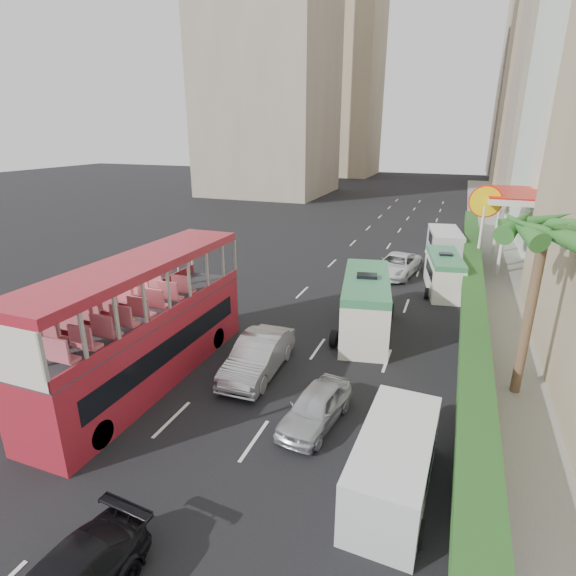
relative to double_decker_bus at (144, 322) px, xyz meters
The scene contains 18 objects.
ground_plane 6.51m from the double_decker_bus, ahead, with size 200.00×200.00×0.00m, color black.
double_decker_bus is the anchor object (origin of this frame).
car_silver_lane_a 5.09m from the double_decker_bus, 27.35° to the left, with size 1.68×4.82×1.59m, color #B9BBC0.
car_silver_lane_b 7.63m from the double_decker_bus, ahead, with size 1.52×3.77×1.29m, color #B9BBC0.
van_asset 19.43m from the double_decker_bus, 67.45° to the left, with size 2.42×5.26×1.46m, color silver.
minibus_near 10.58m from the double_decker_bus, 46.77° to the left, with size 2.16×6.49×2.88m, color silver.
minibus_far 18.76m from the double_decker_bus, 55.62° to the left, with size 1.76×5.28×2.34m, color silver.
panel_van_near 10.59m from the double_decker_bus, 14.41° to the right, with size 1.89×4.72×1.89m, color silver.
panel_van_far 25.94m from the double_decker_bus, 66.71° to the left, with size 2.20×5.49×2.20m, color silver.
sidewalk 29.26m from the double_decker_bus, 59.04° to the left, with size 6.00×120.00×0.18m, color #99968C.
kerb_wall 18.66m from the double_decker_bus, 48.93° to the left, with size 0.30×44.00×1.00m, color silver.
hedge 18.60m from the double_decker_bus, 48.93° to the left, with size 1.10×44.00×0.70m, color #2D6626.
palm_tree 14.39m from the double_decker_bus, 16.16° to the left, with size 0.36×0.36×6.40m, color brown.
shell_station 28.02m from the double_decker_bus, 55.18° to the left, with size 6.50×8.00×5.50m, color silver.
tower_far_a 87.36m from the double_decker_bus, 74.33° to the left, with size 14.00×14.00×44.00m, color tan.
tower_far_b 107.94m from the double_decker_bus, 77.53° to the left, with size 14.00×14.00×40.00m, color tan.
tower_left_a 62.45m from the double_decker_bus, 108.12° to the left, with size 18.00×18.00×52.00m, color tan.
tower_left_b 93.68m from the double_decker_bus, 100.08° to the left, with size 16.00×16.00×46.00m, color tan.
Camera 1 is at (4.98, -13.03, 9.62)m, focal length 28.00 mm.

